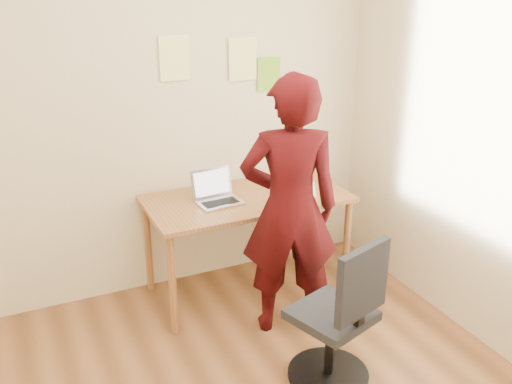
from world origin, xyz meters
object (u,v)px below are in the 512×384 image
desk (247,208)px  phone (278,203)px  office_chair (339,324)px  laptop (217,195)px  person (290,209)px

desk → phone: 0.27m
desk → office_chair: (0.05, -1.14, -0.26)m
desk → office_chair: office_chair is taller
office_chair → laptop: bearing=85.2°
office_chair → person: person is taller
laptop → phone: (0.36, -0.22, -0.04)m
phone → office_chair: office_chair is taller
laptop → office_chair: bearing=-81.2°
desk → phone: phone is taller
office_chair → person: (0.00, 0.61, 0.45)m
laptop → person: bearing=-67.1°
phone → person: (-0.08, -0.32, 0.10)m
laptop → phone: 0.42m
desk → person: 0.56m
laptop → desk: bearing=-6.8°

